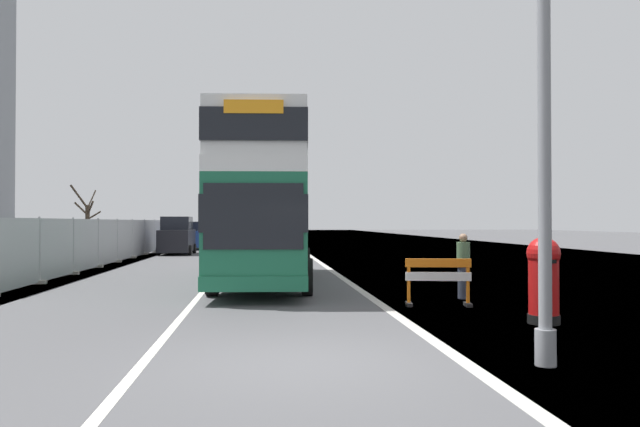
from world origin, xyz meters
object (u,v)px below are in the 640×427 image
object	(u,v)px
red_pillar_postbox	(544,276)
pedestrian_at_kerb	(463,266)
roadworks_barrier	(438,277)
car_receding_mid	(202,236)
lamppost_foreground	(544,95)
car_oncoming_near	(177,237)
car_receding_far	(270,233)
double_decker_bus	(268,201)

from	to	relation	value
red_pillar_postbox	pedestrian_at_kerb	distance (m)	3.80
roadworks_barrier	car_receding_mid	distance (m)	31.06
lamppost_foreground	red_pillar_postbox	bearing A→B (deg)	63.84
lamppost_foreground	car_oncoming_near	bearing A→B (deg)	107.33
roadworks_barrier	car_oncoming_near	world-z (taller)	car_oncoming_near
roadworks_barrier	car_receding_far	world-z (taller)	car_receding_far
lamppost_foreground	red_pillar_postbox	distance (m)	4.56
double_decker_bus	car_receding_far	bearing A→B (deg)	89.09
double_decker_bus	pedestrian_at_kerb	xyz separation A→B (m)	(4.99, -4.47, -1.82)
car_receding_far	pedestrian_at_kerb	xyz separation A→B (m)	(4.50, -35.76, -0.23)
car_receding_mid	pedestrian_at_kerb	world-z (taller)	car_receding_mid
red_pillar_postbox	lamppost_foreground	bearing A→B (deg)	-116.16
double_decker_bus	car_receding_far	size ratio (longest dim) A/B	2.52
roadworks_barrier	car_oncoming_near	size ratio (longest dim) A/B	0.40
car_receding_mid	pedestrian_at_kerb	bearing A→B (deg)	-71.67
roadworks_barrier	car_receding_mid	size ratio (longest dim) A/B	0.40
car_receding_mid	red_pillar_postbox	bearing A→B (deg)	-73.24
roadworks_barrier	pedestrian_at_kerb	size ratio (longest dim) A/B	0.93
roadworks_barrier	pedestrian_at_kerb	xyz separation A→B (m)	(1.05, 1.25, 0.15)
red_pillar_postbox	roadworks_barrier	xyz separation A→B (m)	(-1.33, 2.54, -0.24)
car_oncoming_near	car_receding_far	bearing A→B (deg)	66.97
lamppost_foreground	car_oncoming_near	xyz separation A→B (m)	(-9.05, 29.00, -2.67)
car_oncoming_near	car_receding_mid	distance (m)	6.70
car_oncoming_near	pedestrian_at_kerb	bearing A→B (deg)	-64.81
lamppost_foreground	roadworks_barrier	world-z (taller)	lamppost_foreground
red_pillar_postbox	car_receding_mid	xyz separation A→B (m)	(-9.77, 32.43, 0.03)
double_decker_bus	roadworks_barrier	distance (m)	7.22
roadworks_barrier	car_receding_far	xyz separation A→B (m)	(-3.45, 37.01, 0.38)
double_decker_bus	pedestrian_at_kerb	bearing A→B (deg)	-41.82
car_receding_mid	pedestrian_at_kerb	distance (m)	30.17
double_decker_bus	car_receding_mid	bearing A→B (deg)	100.53
lamppost_foreground	car_receding_far	distance (m)	42.96
lamppost_foreground	roadworks_barrier	size ratio (longest dim) A/B	5.07
lamppost_foreground	red_pillar_postbox	world-z (taller)	lamppost_foreground
car_oncoming_near	pedestrian_at_kerb	world-z (taller)	car_oncoming_near
lamppost_foreground	red_pillar_postbox	size ratio (longest dim) A/B	4.72
double_decker_bus	car_receding_mid	size ratio (longest dim) A/B	2.84
red_pillar_postbox	pedestrian_at_kerb	size ratio (longest dim) A/B	1.00
double_decker_bus	roadworks_barrier	xyz separation A→B (m)	(3.94, -5.72, -1.97)
car_oncoming_near	pedestrian_at_kerb	size ratio (longest dim) A/B	2.33
car_receding_far	car_receding_mid	bearing A→B (deg)	-125.05
car_oncoming_near	roadworks_barrier	bearing A→B (deg)	-68.21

